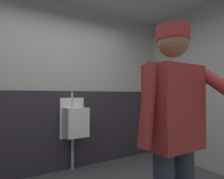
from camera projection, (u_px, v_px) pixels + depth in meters
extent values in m
cube|color=#B2B2AD|center=(51.00, 85.00, 3.10)|extent=(4.85, 0.12, 2.70)
cube|color=#2D2833|center=(52.00, 131.00, 3.01)|extent=(4.25, 0.03, 1.26)
cube|color=white|center=(72.00, 118.00, 3.18)|extent=(0.40, 0.05, 0.65)
cube|color=white|center=(76.00, 122.00, 3.03)|extent=(0.34, 0.30, 0.45)
cylinder|color=#B7BABF|center=(72.00, 100.00, 3.18)|extent=(0.04, 0.04, 0.24)
cylinder|color=#B7BABF|center=(72.00, 152.00, 3.13)|extent=(0.05, 0.05, 0.55)
cube|color=maroon|center=(174.00, 107.00, 1.39)|extent=(0.40, 0.24, 0.59)
cylinder|color=maroon|center=(148.00, 105.00, 1.26)|extent=(0.17, 0.09, 0.56)
cylinder|color=maroon|center=(224.00, 87.00, 1.34)|extent=(0.09, 0.50, 0.39)
sphere|color=#8C664C|center=(173.00, 42.00, 1.40)|extent=(0.22, 0.22, 0.22)
cylinder|color=maroon|center=(173.00, 33.00, 1.40)|extent=(0.24, 0.24, 0.10)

